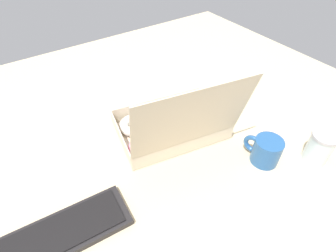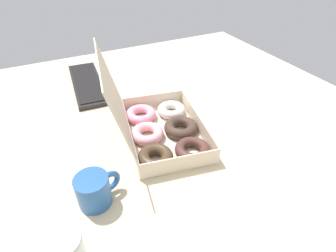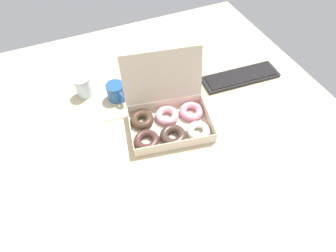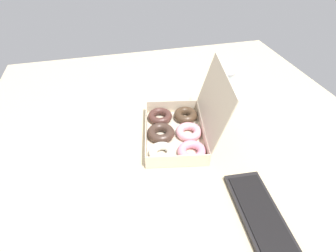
# 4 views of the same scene
# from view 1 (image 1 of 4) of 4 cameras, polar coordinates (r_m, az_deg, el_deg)

# --- Properties ---
(ground_plane) EXTENTS (1.80, 1.80, 0.02)m
(ground_plane) POSITION_cam_1_polar(r_m,az_deg,el_deg) (0.98, 2.86, -1.57)
(ground_plane) COLOR beige
(donut_box) EXTENTS (0.42, 0.38, 0.31)m
(donut_box) POSITION_cam_1_polar(r_m,az_deg,el_deg) (0.93, 1.01, -0.00)
(donut_box) COLOR beige
(donut_box) RESTS_ON ground_plane
(keyboard) EXTENTS (0.44, 0.16, 0.02)m
(keyboard) POSITION_cam_1_polar(r_m,az_deg,el_deg) (0.78, -25.12, -21.82)
(keyboard) COLOR black
(keyboard) RESTS_ON ground_plane
(coffee_mug) EXTENTS (0.09, 0.12, 0.09)m
(coffee_mug) POSITION_cam_1_polar(r_m,az_deg,el_deg) (0.90, 20.45, -4.95)
(coffee_mug) COLOR #275997
(coffee_mug) RESTS_ON ground_plane
(glass_jar) EXTENTS (0.08, 0.08, 0.11)m
(glass_jar) POSITION_cam_1_polar(r_m,az_deg,el_deg) (0.97, 30.11, -4.02)
(glass_jar) COLOR silver
(glass_jar) RESTS_ON ground_plane
(paper_napkin) EXTENTS (0.15, 0.14, 0.00)m
(paper_napkin) POSITION_cam_1_polar(r_m,az_deg,el_deg) (1.10, -14.65, 3.56)
(paper_napkin) COLOR white
(paper_napkin) RESTS_ON ground_plane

